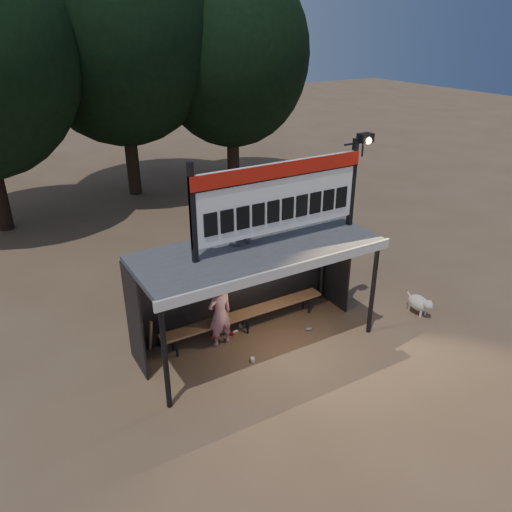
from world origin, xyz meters
The scene contains 12 objects.
ground centered at (0.00, 0.00, 0.00)m, with size 80.00×80.00×0.00m, color brown.
player centered at (-0.71, 0.37, 0.77)m, with size 0.56×0.37×1.53m, color silver.
child_a centered at (-0.30, 0.33, 2.89)m, with size 0.55×0.43×1.13m, color slate.
child_b centered at (0.00, 0.59, 2.81)m, with size 0.48×0.31×0.98m, color maroon.
dugout_shelter centered at (0.00, 0.24, 1.85)m, with size 5.10×2.08×2.32m.
scoreboard_assembly centered at (0.56, -0.01, 3.32)m, with size 4.10×0.27×1.99m.
bench centered at (0.00, 0.55, 0.43)m, with size 4.00×0.35×0.48m.
tree_mid centered at (1.00, 11.50, 6.17)m, with size 7.22×7.22×10.36m.
tree_right centered at (5.00, 10.50, 5.19)m, with size 6.08×6.08×8.72m.
dog centered at (3.98, -0.91, 0.28)m, with size 0.36×0.81×0.49m.
bats centered at (-2.12, 0.82, 0.43)m, with size 0.48×0.33×0.84m.
litter centered at (-0.10, 0.31, 0.04)m, with size 2.15×1.34×0.08m.
Camera 1 is at (-4.61, -7.82, 6.43)m, focal length 35.00 mm.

